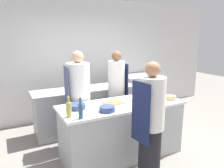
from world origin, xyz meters
TOP-DOWN VIEW (x-y plane):
  - ground_plane at (0.00, 0.00)m, footprint 16.00×16.00m
  - wall_back at (0.00, 2.13)m, footprint 8.00×0.06m
  - prep_counter at (0.00, 0.00)m, footprint 2.00×0.78m
  - pass_counter at (-0.15, 1.24)m, footprint 2.16×0.61m
  - oven_range at (1.52, 1.73)m, footprint 1.00×0.70m
  - chef_at_prep_near at (0.02, -0.71)m, footprint 0.38×0.36m
  - chef_at_stove at (0.29, 0.72)m, footprint 0.33×0.32m
  - chef_at_pass_far at (-0.51, 0.62)m, footprint 0.43×0.41m
  - bottle_olive_oil at (0.30, 0.06)m, footprint 0.08×0.08m
  - bottle_vinegar at (-0.92, -0.19)m, footprint 0.07×0.07m
  - bottle_wine at (-0.80, -0.32)m, footprint 0.06×0.06m
  - bowl_mixing_large at (-0.72, 0.09)m, footprint 0.27×0.27m
  - bowl_prep_small at (-0.37, -0.22)m, footprint 0.23×0.23m
  - bowl_ceramic_blue at (0.84, -0.19)m, footprint 0.16×0.16m
  - cup at (0.41, -0.09)m, footprint 0.07×0.07m
  - cutting_board at (-0.11, 0.09)m, footprint 0.31×0.27m

SIDE VIEW (x-z plane):
  - ground_plane at x=0.00m, z-range 0.00..0.00m
  - prep_counter at x=0.00m, z-range 0.00..0.90m
  - pass_counter at x=-0.15m, z-range 0.00..0.90m
  - oven_range at x=1.52m, z-range 0.00..0.96m
  - chef_at_prep_near at x=0.02m, z-range 0.00..1.64m
  - chef_at_stove at x=0.29m, z-range 0.01..1.69m
  - chef_at_pass_far at x=-0.51m, z-range -0.01..1.70m
  - cutting_board at x=-0.11m, z-range 0.90..0.91m
  - bowl_ceramic_blue at x=0.84m, z-range 0.90..0.97m
  - bowl_mixing_large at x=-0.72m, z-range 0.90..0.97m
  - bowl_prep_small at x=-0.37m, z-range 0.90..0.97m
  - cup at x=0.41m, z-range 0.90..1.00m
  - bottle_vinegar at x=-0.92m, z-range 0.87..1.15m
  - bottle_olive_oil at x=0.30m, z-range 0.87..1.15m
  - bottle_wine at x=-0.80m, z-range 0.87..1.15m
  - wall_back at x=0.00m, z-range 0.00..2.80m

